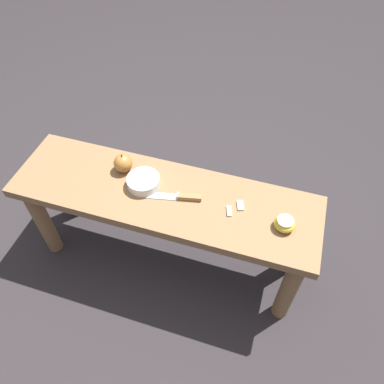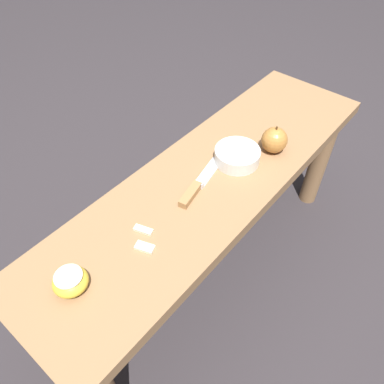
{
  "view_description": "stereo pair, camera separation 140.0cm",
  "coord_description": "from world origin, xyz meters",
  "px_view_note": "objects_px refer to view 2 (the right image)",
  "views": [
    {
      "loc": [
        -0.39,
        0.87,
        1.63
      ],
      "look_at": [
        -0.11,
        -0.02,
        0.52
      ],
      "focal_mm": 35.0,
      "sensor_mm": 36.0,
      "label": 1
    },
    {
      "loc": [
        -0.63,
        -0.45,
        1.23
      ],
      "look_at": [
        -0.11,
        -0.02,
        0.52
      ],
      "focal_mm": 35.0,
      "sensor_mm": 36.0,
      "label": 2
    }
  ],
  "objects_px": {
    "knife": "(195,188)",
    "wooden_bench": "(212,198)",
    "apple_cut": "(70,281)",
    "bowl": "(237,156)",
    "apple_whole": "(274,140)"
  },
  "relations": [
    {
      "from": "apple_cut",
      "to": "knife",
      "type": "bearing_deg",
      "value": -2.82
    },
    {
      "from": "apple_whole",
      "to": "wooden_bench",
      "type": "bearing_deg",
      "value": 159.98
    },
    {
      "from": "knife",
      "to": "apple_whole",
      "type": "relative_size",
      "value": 2.44
    },
    {
      "from": "wooden_bench",
      "to": "apple_cut",
      "type": "xyz_separation_m",
      "value": [
        -0.48,
        0.02,
        0.12
      ]
    },
    {
      "from": "knife",
      "to": "wooden_bench",
      "type": "bearing_deg",
      "value": -11.7
    },
    {
      "from": "wooden_bench",
      "to": "apple_whole",
      "type": "xyz_separation_m",
      "value": [
        0.2,
        -0.07,
        0.14
      ]
    },
    {
      "from": "wooden_bench",
      "to": "apple_cut",
      "type": "distance_m",
      "value": 0.5
    },
    {
      "from": "apple_cut",
      "to": "bowl",
      "type": "xyz_separation_m",
      "value": [
        0.57,
        -0.04,
        -0.0
      ]
    },
    {
      "from": "wooden_bench",
      "to": "bowl",
      "type": "bearing_deg",
      "value": -11.3
    },
    {
      "from": "apple_whole",
      "to": "apple_cut",
      "type": "relative_size",
      "value": 1.12
    },
    {
      "from": "apple_whole",
      "to": "bowl",
      "type": "relative_size",
      "value": 0.66
    },
    {
      "from": "wooden_bench",
      "to": "bowl",
      "type": "relative_size",
      "value": 9.39
    },
    {
      "from": "knife",
      "to": "bowl",
      "type": "relative_size",
      "value": 1.61
    },
    {
      "from": "apple_cut",
      "to": "wooden_bench",
      "type": "bearing_deg",
      "value": -2.33
    },
    {
      "from": "apple_whole",
      "to": "bowl",
      "type": "xyz_separation_m",
      "value": [
        -0.11,
        0.06,
        -0.02
      ]
    }
  ]
}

